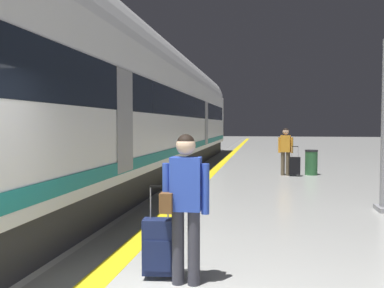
{
  "coord_description": "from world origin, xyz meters",
  "views": [
    {
      "loc": [
        1.2,
        -3.17,
        1.83
      ],
      "look_at": [
        -0.13,
        4.46,
        1.46
      ],
      "focal_mm": 38.13,
      "sensor_mm": 36.0,
      "label": 1
    }
  ],
  "objects_px": {
    "rolling_suitcase_foreground": "(159,246)",
    "passenger_near": "(286,148)",
    "traveller_foreground": "(184,198)",
    "waste_bin": "(311,162)",
    "high_speed_train": "(135,104)",
    "suitcase_near": "(295,166)"
  },
  "relations": [
    {
      "from": "high_speed_train",
      "to": "suitcase_near",
      "type": "distance_m",
      "value": 6.0
    },
    {
      "from": "high_speed_train",
      "to": "traveller_foreground",
      "type": "xyz_separation_m",
      "value": [
        3.25,
        -8.28,
        -1.51
      ]
    },
    {
      "from": "rolling_suitcase_foreground",
      "to": "suitcase_near",
      "type": "distance_m",
      "value": 10.4
    },
    {
      "from": "suitcase_near",
      "to": "high_speed_train",
      "type": "bearing_deg",
      "value": -159.39
    },
    {
      "from": "rolling_suitcase_foreground",
      "to": "suitcase_near",
      "type": "height_order",
      "value": "rolling_suitcase_foreground"
    },
    {
      "from": "rolling_suitcase_foreground",
      "to": "passenger_near",
      "type": "bearing_deg",
      "value": 78.97
    },
    {
      "from": "rolling_suitcase_foreground",
      "to": "suitcase_near",
      "type": "xyz_separation_m",
      "value": [
        2.33,
        10.14,
        -0.02
      ]
    },
    {
      "from": "suitcase_near",
      "to": "waste_bin",
      "type": "bearing_deg",
      "value": 37.61
    },
    {
      "from": "waste_bin",
      "to": "traveller_foreground",
      "type": "bearing_deg",
      "value": -103.65
    },
    {
      "from": "high_speed_train",
      "to": "rolling_suitcase_foreground",
      "type": "bearing_deg",
      "value": -70.33
    },
    {
      "from": "traveller_foreground",
      "to": "suitcase_near",
      "type": "distance_m",
      "value": 10.47
    },
    {
      "from": "high_speed_train",
      "to": "traveller_foreground",
      "type": "relative_size",
      "value": 19.54
    },
    {
      "from": "high_speed_train",
      "to": "traveller_foreground",
      "type": "bearing_deg",
      "value": -68.56
    },
    {
      "from": "rolling_suitcase_foreground",
      "to": "waste_bin",
      "type": "xyz_separation_m",
      "value": [
        2.94,
        10.61,
        0.07
      ]
    },
    {
      "from": "suitcase_near",
      "to": "traveller_foreground",
      "type": "bearing_deg",
      "value": -101.0
    },
    {
      "from": "waste_bin",
      "to": "suitcase_near",
      "type": "bearing_deg",
      "value": -142.39
    },
    {
      "from": "traveller_foreground",
      "to": "passenger_near",
      "type": "bearing_deg",
      "value": 80.88
    },
    {
      "from": "passenger_near",
      "to": "waste_bin",
      "type": "xyz_separation_m",
      "value": [
        0.93,
        0.31,
        -0.53
      ]
    },
    {
      "from": "traveller_foreground",
      "to": "waste_bin",
      "type": "height_order",
      "value": "traveller_foreground"
    },
    {
      "from": "rolling_suitcase_foreground",
      "to": "suitcase_near",
      "type": "relative_size",
      "value": 1.03
    },
    {
      "from": "high_speed_train",
      "to": "suitcase_near",
      "type": "xyz_separation_m",
      "value": [
        5.25,
        1.97,
        -2.14
      ]
    },
    {
      "from": "passenger_near",
      "to": "waste_bin",
      "type": "bearing_deg",
      "value": 18.58
    }
  ]
}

